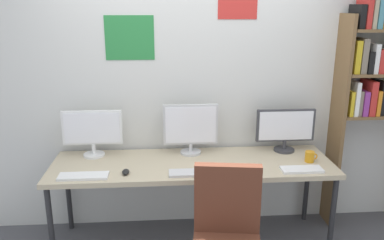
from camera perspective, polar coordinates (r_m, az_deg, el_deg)
The scene contains 11 objects.
wall_back at distance 3.48m, azimuth -0.45°, elevation 5.05°, with size 4.70×0.11×2.60m.
desk at distance 3.26m, azimuth 0.06°, elevation -7.00°, with size 2.30×0.68×0.74m.
bookshelf at distance 3.78m, azimuth 25.68°, elevation 4.91°, with size 0.83×0.28×2.10m.
monitor_left at distance 3.41m, azimuth -14.29°, elevation -1.56°, with size 0.50×0.18×0.40m.
monitor_center at distance 3.36m, azimuth -0.20°, elevation -1.11°, with size 0.47×0.18×0.44m.
monitor_right at distance 3.52m, azimuth 13.43°, elevation -1.18°, with size 0.51×0.18×0.38m.
keyboard_left at distance 3.08m, azimuth -15.52°, elevation -7.87°, with size 0.37×0.13×0.02m, color silver.
keyboard_center at distance 3.03m, azimuth 0.39°, elevation -7.68°, with size 0.40×0.13×0.02m, color silver.
keyboard_right at distance 3.20m, azimuth 15.67°, elevation -6.95°, with size 0.32×0.13×0.02m, color silver.
computer_mouse at distance 3.07m, azimuth -9.62°, elevation -7.45°, with size 0.06×0.10×0.03m, color black.
coffee_mug at distance 3.38m, azimuth 16.77°, elevation -5.12°, with size 0.11×0.08×0.09m.
Camera 1 is at (-0.22, -2.39, 1.98)m, focal length 36.66 mm.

